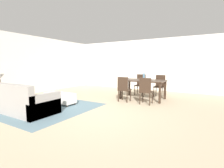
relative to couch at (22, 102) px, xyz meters
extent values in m
plane|color=tan|center=(1.87, 1.01, -0.29)|extent=(10.80, 10.80, 0.00)
cube|color=silver|center=(1.87, 6.01, 1.06)|extent=(9.00, 0.12, 2.70)
cube|color=silver|center=(-2.63, 1.51, 1.06)|extent=(0.12, 11.00, 2.70)
cube|color=slate|center=(0.09, 0.65, -0.28)|extent=(3.00, 2.80, 0.01)
cube|color=gray|center=(0.00, 0.05, -0.08)|extent=(2.04, 0.95, 0.42)
cube|color=gray|center=(0.00, -0.34, 0.35)|extent=(2.04, 0.16, 0.44)
cube|color=gray|center=(-0.95, 0.05, 0.02)|extent=(0.14, 0.95, 0.62)
cube|color=gray|center=(0.95, 0.05, 0.02)|extent=(0.14, 0.95, 0.62)
cube|color=slate|center=(-0.40, -0.09, 0.31)|extent=(0.35, 0.11, 0.35)
cube|color=silver|center=(0.40, -0.09, 0.31)|extent=(0.34, 0.11, 0.35)
cube|color=silver|center=(0.17, 1.24, -0.06)|extent=(1.14, 0.45, 0.33)
cylinder|color=#332319|center=(-0.35, 1.42, -0.26)|extent=(0.05, 0.05, 0.06)
cylinder|color=#332319|center=(0.69, 1.42, -0.26)|extent=(0.05, 0.05, 0.06)
cylinder|color=#332319|center=(-0.35, 1.07, -0.26)|extent=(0.05, 0.05, 0.06)
cylinder|color=#332319|center=(0.69, 1.07, -0.26)|extent=(0.05, 0.05, 0.06)
cube|color=brown|center=(-1.32, 0.10, 0.24)|extent=(0.40, 0.40, 0.03)
cylinder|color=brown|center=(-1.49, 0.27, -0.03)|extent=(0.04, 0.04, 0.51)
cylinder|color=brown|center=(-1.15, 0.27, -0.03)|extent=(0.04, 0.04, 0.51)
cylinder|color=brown|center=(-1.32, 0.10, 0.27)|extent=(0.16, 0.16, 0.02)
cylinder|color=brown|center=(-1.32, 0.10, 0.44)|extent=(0.02, 0.02, 0.32)
cone|color=silver|center=(-1.32, 0.10, 0.69)|extent=(0.26, 0.26, 0.18)
cube|color=#332319|center=(2.38, 3.48, 0.45)|extent=(1.67, 0.97, 0.04)
cube|color=#332319|center=(1.60, 3.90, 0.07)|extent=(0.07, 0.07, 0.72)
cube|color=#332319|center=(3.15, 3.90, 0.07)|extent=(0.07, 0.07, 0.72)
cube|color=#332319|center=(1.60, 3.06, 0.07)|extent=(0.07, 0.07, 0.72)
cube|color=#332319|center=(3.15, 3.06, 0.07)|extent=(0.07, 0.07, 0.72)
cube|color=#332319|center=(1.94, 2.74, 0.14)|extent=(0.42, 0.42, 0.04)
cube|color=#332319|center=(1.95, 2.56, 0.40)|extent=(0.40, 0.06, 0.47)
cylinder|color=#332319|center=(1.76, 2.90, -0.08)|extent=(0.04, 0.04, 0.41)
cylinder|color=#332319|center=(2.10, 2.91, -0.08)|extent=(0.04, 0.04, 0.41)
cylinder|color=#332319|center=(1.78, 2.56, -0.08)|extent=(0.04, 0.04, 0.41)
cylinder|color=#332319|center=(2.12, 2.57, -0.08)|extent=(0.04, 0.04, 0.41)
cube|color=#332319|center=(2.76, 2.75, 0.14)|extent=(0.41, 0.41, 0.04)
cube|color=#332319|center=(2.77, 2.57, 0.40)|extent=(0.40, 0.06, 0.47)
cylinder|color=#332319|center=(2.59, 2.92, -0.08)|extent=(0.04, 0.04, 0.41)
cylinder|color=#332319|center=(2.93, 2.93, -0.08)|extent=(0.04, 0.04, 0.41)
cylinder|color=#332319|center=(2.60, 2.58, -0.08)|extent=(0.04, 0.04, 0.41)
cylinder|color=#332319|center=(2.94, 2.59, -0.08)|extent=(0.04, 0.04, 0.41)
cube|color=#332319|center=(1.97, 4.22, 0.14)|extent=(0.41, 0.41, 0.04)
cube|color=#332319|center=(1.96, 4.40, 0.40)|extent=(0.40, 0.05, 0.47)
cylinder|color=#332319|center=(2.14, 4.06, -0.08)|extent=(0.04, 0.04, 0.41)
cylinder|color=#332319|center=(1.80, 4.05, -0.08)|extent=(0.04, 0.04, 0.41)
cylinder|color=#332319|center=(2.13, 4.40, -0.08)|extent=(0.04, 0.04, 0.41)
cylinder|color=#332319|center=(1.79, 4.39, -0.08)|extent=(0.04, 0.04, 0.41)
cube|color=#332319|center=(2.82, 4.23, 0.14)|extent=(0.40, 0.40, 0.04)
cube|color=#332319|center=(2.82, 4.41, 0.40)|extent=(0.40, 0.04, 0.47)
cylinder|color=#332319|center=(2.99, 4.06, -0.08)|extent=(0.04, 0.04, 0.41)
cylinder|color=#332319|center=(2.65, 4.06, -0.08)|extent=(0.04, 0.04, 0.41)
cylinder|color=#332319|center=(2.99, 4.40, -0.08)|extent=(0.04, 0.04, 0.41)
cylinder|color=#332319|center=(2.65, 4.40, -0.08)|extent=(0.04, 0.04, 0.41)
cylinder|color=slate|center=(2.39, 3.52, 0.60)|extent=(0.08, 0.08, 0.26)
cube|color=silver|center=(0.03, 1.26, 0.12)|extent=(0.30, 0.25, 0.03)
camera|label=1|loc=(4.54, -2.62, 1.08)|focal=26.03mm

